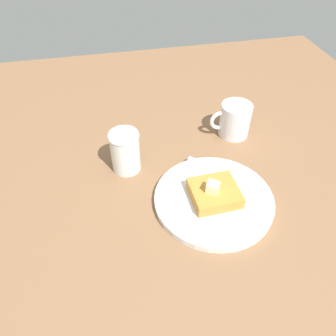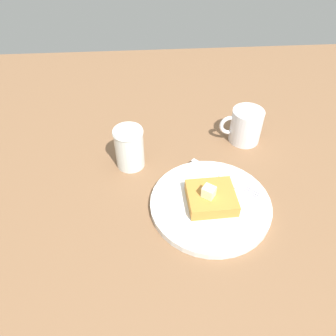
{
  "view_description": "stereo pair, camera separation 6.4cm",
  "coord_description": "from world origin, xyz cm",
  "px_view_note": "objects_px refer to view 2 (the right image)",
  "views": [
    {
      "loc": [
        14.92,
        49.14,
        50.89
      ],
      "look_at": [
        5.28,
        4.04,
        6.77
      ],
      "focal_mm": 35.0,
      "sensor_mm": 36.0,
      "label": 1
    },
    {
      "loc": [
        8.6,
        50.04,
        50.89
      ],
      "look_at": [
        5.28,
        4.04,
        6.77
      ],
      "focal_mm": 35.0,
      "sensor_mm": 36.0,
      "label": 2
    }
  ],
  "objects_px": {
    "syrup_jar": "(130,149)",
    "fork": "(228,180)",
    "plate": "(210,204)",
    "coffee_mug": "(245,126)"
  },
  "relations": [
    {
      "from": "plate",
      "to": "syrup_jar",
      "type": "xyz_separation_m",
      "value": [
        0.15,
        -0.13,
        0.04
      ]
    },
    {
      "from": "fork",
      "to": "coffee_mug",
      "type": "distance_m",
      "value": 0.16
    },
    {
      "from": "fork",
      "to": "syrup_jar",
      "type": "bearing_deg",
      "value": -21.74
    },
    {
      "from": "plate",
      "to": "syrup_jar",
      "type": "bearing_deg",
      "value": -40.83
    },
    {
      "from": "fork",
      "to": "plate",
      "type": "bearing_deg",
      "value": 50.07
    },
    {
      "from": "syrup_jar",
      "to": "fork",
      "type": "bearing_deg",
      "value": 158.26
    },
    {
      "from": "coffee_mug",
      "to": "plate",
      "type": "bearing_deg",
      "value": 60.75
    },
    {
      "from": "syrup_jar",
      "to": "coffee_mug",
      "type": "distance_m",
      "value": 0.27
    },
    {
      "from": "coffee_mug",
      "to": "syrup_jar",
      "type": "bearing_deg",
      "value": 14.12
    },
    {
      "from": "plate",
      "to": "coffee_mug",
      "type": "relative_size",
      "value": 2.34
    }
  ]
}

